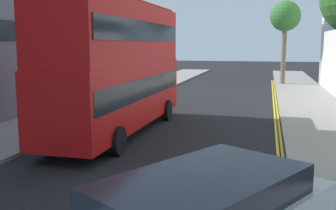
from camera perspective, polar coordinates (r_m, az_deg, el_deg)
sidewalk_right at (r=18.52m, az=22.40°, el=-3.69°), size 4.00×80.00×0.14m
sidewalk_left at (r=21.00m, az=-15.36°, el=-1.92°), size 4.00×80.00×0.14m
kerb_line_outer at (r=16.40m, az=16.06°, el=-5.16°), size 0.10×56.00×0.01m
kerb_line_inner at (r=16.39m, az=15.50°, el=-5.15°), size 0.10×56.00×0.01m
double_decker_bus_away at (r=17.13m, az=-7.13°, el=5.94°), size 2.88×10.83×5.64m
street_tree_mid at (r=39.12m, az=16.60°, el=12.03°), size 2.82×2.82×7.73m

